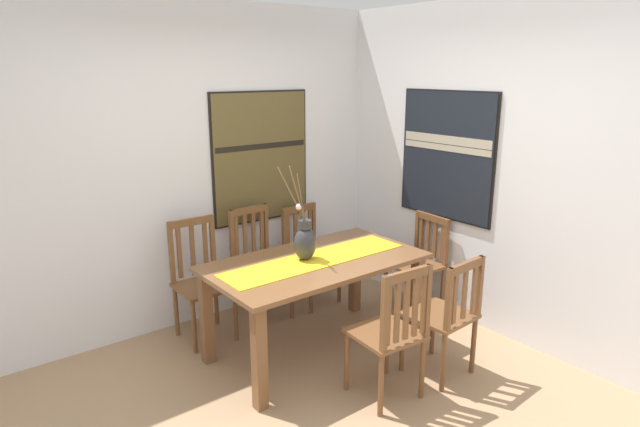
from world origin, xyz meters
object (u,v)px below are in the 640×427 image
(chair_4, at_px, (308,252))
(chair_5, at_px, (392,330))
(centerpiece_vase, at_px, (305,241))
(chair_1, at_px, (258,262))
(chair_2, at_px, (201,279))
(painting_on_back_wall, at_px, (261,157))
(chair_0, at_px, (446,314))
(chair_3, at_px, (420,261))
(dining_table, at_px, (315,274))
(painting_on_side_wall, at_px, (447,155))

(chair_4, height_order, chair_5, chair_5)
(centerpiece_vase, relative_size, chair_1, 0.75)
(chair_2, bearing_deg, painting_on_back_wall, 21.29)
(chair_0, xyz_separation_m, chair_5, (-0.51, 0.03, 0.03))
(centerpiece_vase, xyz_separation_m, chair_0, (0.58, -0.89, -0.44))
(chair_1, xyz_separation_m, chair_5, (0.01, -1.63, -0.00))
(chair_2, relative_size, painting_on_back_wall, 0.83)
(chair_3, bearing_deg, dining_table, -179.31)
(centerpiece_vase, distance_m, chair_2, 0.99)
(painting_on_side_wall, bearing_deg, chair_1, 147.19)
(chair_4, relative_size, painting_on_side_wall, 0.82)
(chair_2, distance_m, chair_3, 1.93)
(dining_table, height_order, painting_on_side_wall, painting_on_side_wall)
(chair_3, xyz_separation_m, painting_on_side_wall, (0.18, -0.09, 0.95))
(chair_0, height_order, chair_1, chair_1)
(chair_0, xyz_separation_m, painting_on_back_wall, (-0.30, 1.93, 0.91))
(dining_table, xyz_separation_m, chair_2, (-0.57, 0.78, -0.14))
(chair_0, distance_m, chair_5, 0.51)
(chair_1, relative_size, chair_4, 1.08)
(chair_5, relative_size, painting_on_back_wall, 0.82)
(chair_3, relative_size, painting_on_side_wall, 0.80)
(dining_table, relative_size, chair_2, 1.67)
(chair_4, xyz_separation_m, painting_on_back_wall, (-0.32, 0.28, 0.90))
(chair_3, bearing_deg, centerpiece_vase, 178.50)
(centerpiece_vase, bearing_deg, painting_on_back_wall, 74.79)
(chair_3, xyz_separation_m, chair_4, (-0.65, 0.80, 0.01))
(dining_table, xyz_separation_m, chair_4, (0.54, 0.82, -0.16))
(chair_5, bearing_deg, dining_table, 90.50)
(chair_4, relative_size, painting_on_back_wall, 0.77)
(chair_0, distance_m, chair_3, 1.09)
(chair_5, bearing_deg, painting_on_side_wall, 28.21)
(dining_table, xyz_separation_m, painting_on_side_wall, (1.38, -0.07, 0.79))
(centerpiece_vase, relative_size, painting_on_side_wall, 0.66)
(painting_on_back_wall, height_order, painting_on_side_wall, painting_on_side_wall)
(chair_3, height_order, painting_on_side_wall, painting_on_side_wall)
(chair_2, xyz_separation_m, chair_3, (1.77, -0.77, -0.02))
(centerpiece_vase, relative_size, chair_3, 0.83)
(painting_on_back_wall, bearing_deg, chair_0, -81.32)
(chair_1, xyz_separation_m, chair_3, (1.20, -0.80, -0.03))
(dining_table, relative_size, painting_on_back_wall, 1.39)
(dining_table, bearing_deg, chair_1, 90.30)
(chair_2, relative_size, chair_5, 1.02)
(chair_3, distance_m, painting_on_side_wall, 0.98)
(chair_1, height_order, chair_5, chair_1)
(chair_4, bearing_deg, chair_2, -178.33)
(chair_0, bearing_deg, painting_on_side_wall, 41.68)
(chair_0, relative_size, chair_2, 0.92)
(chair_1, distance_m, painting_on_back_wall, 0.95)
(centerpiece_vase, xyz_separation_m, chair_3, (1.26, -0.03, -0.44))
(chair_3, relative_size, chair_5, 0.92)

